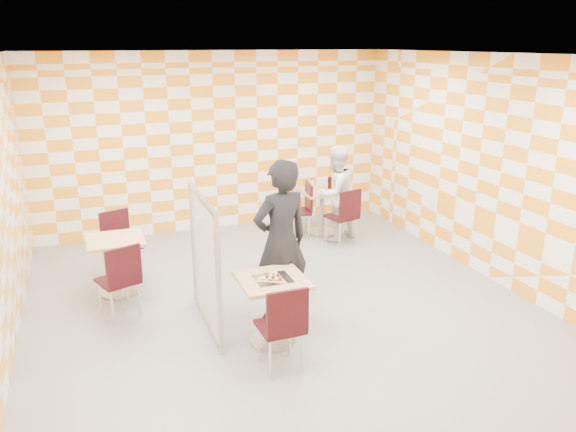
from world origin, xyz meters
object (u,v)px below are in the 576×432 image
object	(u,v)px
partition	(205,262)
man_dark	(281,242)
soda_bottle	(330,183)
empty_table	(117,256)
chair_second_side	(302,206)
man_white	(335,194)
second_table	(322,204)
chair_empty_far	(119,239)
main_table	(272,299)
chair_second_front	(345,212)
chair_empty_near	(121,276)
sport_bottle	(312,184)
chair_main_front	(284,322)

from	to	relation	value
partition	man_dark	world-z (taller)	man_dark
partition	soda_bottle	size ratio (longest dim) A/B	6.74
empty_table	chair_second_side	bearing A→B (deg)	21.62
man_white	soda_bottle	size ratio (longest dim) A/B	6.78
second_table	empty_table	xyz separation A→B (m)	(-3.43, -1.31, 0.00)
second_table	chair_empty_far	bearing A→B (deg)	-167.86
main_table	chair_second_front	bearing A→B (deg)	50.37
chair_empty_near	man_white	distance (m)	3.89
chair_empty_near	chair_second_side	bearing A→B (deg)	32.69
empty_table	chair_empty_near	world-z (taller)	chair_empty_near
second_table	sport_bottle	distance (m)	0.37
empty_table	man_white	xyz separation A→B (m)	(3.49, 0.94, 0.27)
chair_second_side	chair_empty_far	world-z (taller)	same
main_table	chair_main_front	size ratio (longest dim) A/B	0.81
soda_bottle	empty_table	bearing A→B (deg)	-159.02
second_table	chair_empty_far	xyz separation A→B (m)	(-3.35, -0.72, 0.04)
partition	sport_bottle	distance (m)	3.61
chair_main_front	chair_second_side	bearing A→B (deg)	65.77
chair_empty_far	man_dark	size ratio (longest dim) A/B	0.48
main_table	chair_second_side	world-z (taller)	chair_second_side
man_dark	empty_table	bearing A→B (deg)	-50.19
main_table	chair_second_front	distance (m)	3.25
chair_empty_near	chair_second_front	bearing A→B (deg)	21.19
chair_empty_far	sport_bottle	xyz separation A→B (m)	(3.21, 0.83, 0.29)
chair_second_front	sport_bottle	bearing A→B (deg)	107.67
empty_table	sport_bottle	distance (m)	3.59
chair_second_side	man_dark	xyz separation A→B (m)	(-1.29, -2.58, 0.41)
chair_second_front	chair_second_side	size ratio (longest dim) A/B	1.00
man_dark	man_white	distance (m)	2.91
main_table	empty_table	xyz separation A→B (m)	(-1.46, 1.87, 0.00)
main_table	chair_empty_far	bearing A→B (deg)	119.44
chair_empty_far	partition	xyz separation A→B (m)	(0.80, -1.86, 0.25)
main_table	second_table	world-z (taller)	same
man_dark	man_white	bearing A→B (deg)	-138.88
chair_main_front	empty_table	bearing A→B (deg)	119.24
chair_second_side	chair_empty_near	world-z (taller)	same
man_white	chair_empty_far	bearing A→B (deg)	-14.22
main_table	man_white	world-z (taller)	man_white
chair_second_side	man_dark	distance (m)	2.91
chair_empty_near	partition	xyz separation A→B (m)	(0.88, -0.53, 0.25)
chair_second_front	partition	size ratio (longest dim) A/B	0.60
man_dark	main_table	bearing A→B (deg)	49.26
empty_table	chair_empty_near	size ratio (longest dim) A/B	0.81
empty_table	man_white	world-z (taller)	man_white
empty_table	chair_empty_far	world-z (taller)	chair_empty_far
sport_bottle	man_white	bearing A→B (deg)	-66.17
main_table	chair_second_front	xyz separation A→B (m)	(2.07, 2.50, 0.04)
empty_table	soda_bottle	bearing A→B (deg)	20.98
main_table	empty_table	world-z (taller)	same
man_white	main_table	bearing A→B (deg)	34.08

